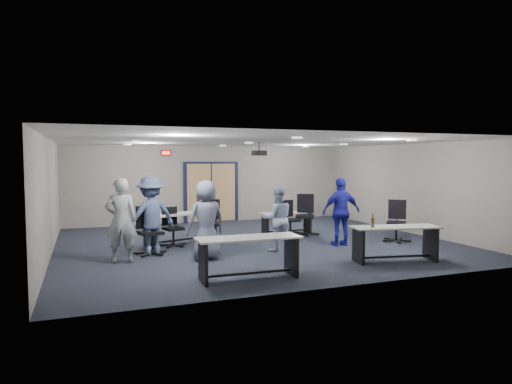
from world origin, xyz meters
name	(u,v)px	position (x,y,z in m)	size (l,w,h in m)	color
floor	(255,243)	(0.00, 0.00, 0.00)	(10.00, 10.00, 0.00)	black
back_wall	(211,184)	(0.00, 4.50, 1.35)	(10.00, 0.04, 2.70)	gray
front_wall	(347,210)	(0.00, -4.50, 1.35)	(10.00, 0.04, 2.70)	gray
left_wall	(49,198)	(-5.00, 0.00, 1.35)	(0.04, 9.00, 2.70)	gray
right_wall	(409,188)	(5.00, 0.00, 1.35)	(0.04, 9.00, 2.70)	gray
ceiling	(255,141)	(0.00, 0.00, 2.70)	(10.00, 9.00, 0.04)	silver
double_door	(211,193)	(0.00, 4.46, 1.05)	(2.00, 0.07, 2.20)	black
exit_sign	(166,153)	(-1.60, 4.44, 2.45)	(0.32, 0.07, 0.18)	black
ceiling_projector	(259,153)	(0.30, 0.50, 2.40)	(0.35, 0.32, 0.37)	black
ceiling_can_lights	(252,143)	(0.00, 0.25, 2.67)	(6.24, 5.74, 0.02)	silver
table_front_left	(249,250)	(-1.43, -3.43, 0.54)	(1.96, 0.70, 0.79)	#AAA8A0
table_front_right	(395,237)	(2.04, -3.18, 0.53)	(1.98, 0.98, 1.05)	#AAA8A0
table_back_left	(181,223)	(-1.89, 0.55, 0.56)	(2.11, 1.20, 0.81)	#AAA8A0
table_back_right	(287,219)	(1.42, 1.09, 0.44)	(1.57, 0.53, 0.74)	#AAA8A0
chair_back_a	(173,227)	(-2.14, 0.26, 0.50)	(0.63, 0.63, 1.00)	black
chair_back_b	(211,222)	(-1.14, 0.31, 0.58)	(0.73, 0.73, 1.16)	black
chair_back_c	(290,219)	(1.30, 0.59, 0.52)	(0.65, 0.65, 1.04)	black
chair_back_d	(305,215)	(1.80, 0.65, 0.60)	(0.75, 0.75, 1.20)	black
chair_loose_left	(150,231)	(-2.84, -0.58, 0.57)	(0.71, 0.71, 1.13)	black
chair_loose_right	(396,221)	(3.61, -1.22, 0.56)	(0.71, 0.71, 1.12)	black
person_gray	(121,220)	(-3.53, -1.17, 0.92)	(0.67, 0.44, 1.83)	#8D969A
person_plaid	(206,220)	(-1.75, -1.54, 0.88)	(0.86, 0.56, 1.77)	slate
person_lightblue	(277,218)	(0.12, -1.20, 0.79)	(0.77, 0.60, 1.58)	#9EB4D2
person_navy	(341,212)	(1.92, -1.16, 0.88)	(1.03, 0.43, 1.76)	#1A1B93
person_back	(151,215)	(-2.81, -0.52, 0.92)	(1.18, 0.68, 1.83)	#44547A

